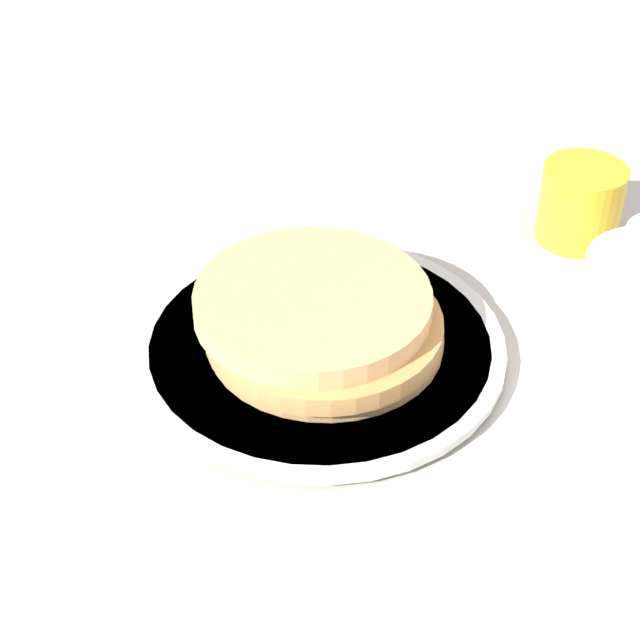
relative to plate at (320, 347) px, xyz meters
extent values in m
plane|color=#BCB7AD|center=(-0.01, 0.03, -0.01)|extent=(4.00, 4.00, 0.00)
cylinder|color=silver|center=(0.00, 0.00, 0.00)|extent=(0.26, 0.26, 0.01)
cylinder|color=silver|center=(0.00, 0.00, 0.00)|extent=(0.28, 0.28, 0.01)
cylinder|color=tan|center=(0.00, 0.00, 0.01)|extent=(0.18, 0.18, 0.01)
cylinder|color=tan|center=(-0.01, 0.00, 0.02)|extent=(0.18, 0.18, 0.02)
cylinder|color=#DEAB6D|center=(0.00, 0.01, 0.04)|extent=(0.18, 0.18, 0.02)
cylinder|color=yellow|center=(0.19, -0.20, 0.03)|extent=(0.07, 0.07, 0.07)
camera|label=1|loc=(-0.62, -0.09, 0.53)|focal=60.00mm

